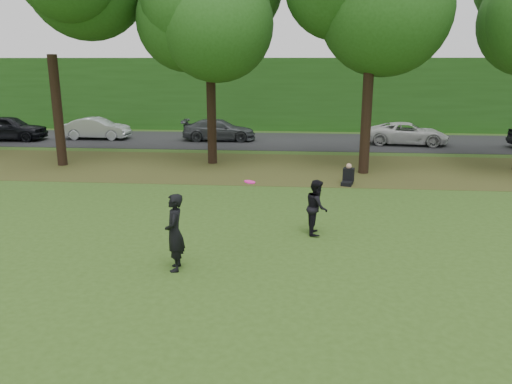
% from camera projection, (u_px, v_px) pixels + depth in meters
% --- Properties ---
extents(ground, '(120.00, 120.00, 0.00)m').
position_uv_depth(ground, '(240.00, 296.00, 10.46)').
color(ground, '#304C17').
rests_on(ground, ground).
extents(leaf_litter, '(60.00, 7.00, 0.01)m').
position_uv_depth(leaf_litter, '(273.00, 168.00, 22.99)').
color(leaf_litter, '#422F17').
rests_on(leaf_litter, ground).
extents(street, '(70.00, 7.00, 0.02)m').
position_uv_depth(street, '(281.00, 141.00, 30.69)').
color(street, black).
rests_on(street, ground).
extents(far_hedge, '(70.00, 3.00, 5.00)m').
position_uv_depth(far_hedge, '(284.00, 94.00, 35.84)').
color(far_hedge, '#225016').
rests_on(far_hedge, ground).
extents(player_left, '(0.54, 0.73, 1.85)m').
position_uv_depth(player_left, '(175.00, 232.00, 11.58)').
color(player_left, black).
rests_on(player_left, ground).
extents(player_right, '(0.61, 0.78, 1.58)m').
position_uv_depth(player_right, '(317.00, 207.00, 14.07)').
color(player_right, black).
rests_on(player_right, ground).
extents(parked_cars, '(36.47, 3.39, 1.53)m').
position_uv_depth(parked_cars, '(258.00, 131.00, 29.89)').
color(parked_cars, black).
rests_on(parked_cars, street).
extents(frisbee, '(0.37, 0.37, 0.07)m').
position_uv_depth(frisbee, '(250.00, 182.00, 12.10)').
color(frisbee, '#FF159D').
rests_on(frisbee, ground).
extents(seated_person, '(0.59, 0.81, 0.83)m').
position_uv_depth(seated_person, '(348.00, 177.00, 19.90)').
color(seated_person, black).
rests_on(seated_person, ground).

